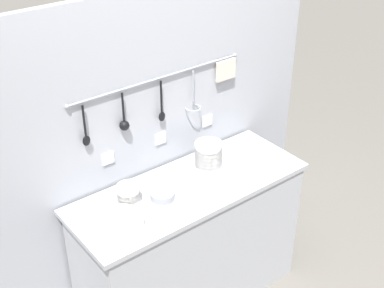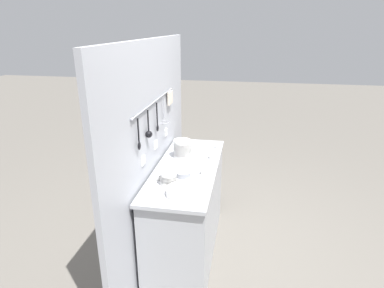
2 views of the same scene
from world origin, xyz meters
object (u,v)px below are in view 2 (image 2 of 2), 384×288
Objects in this scene: steel_mixing_bowl at (183,173)px; cup_back_right at (203,172)px; cup_by_caddy at (212,156)px; cup_beside_plates at (213,162)px; cup_back_left at (192,150)px; plate_stack at (183,191)px; bowl_stack_wide_centre at (182,149)px; cup_centre at (158,177)px; bowl_stack_back_corner at (168,178)px; cup_front_right at (218,146)px; cup_mid_row at (209,167)px.

steel_mixing_bowl is 2.76× the size of cup_back_right.
cup_by_caddy is at bearing -25.23° from steel_mixing_bowl.
steel_mixing_bowl is 0.34m from cup_beside_plates.
cup_back_left is (0.27, 0.24, 0.00)m from cup_beside_plates.
cup_beside_plates is (0.26, -0.22, 0.00)m from steel_mixing_bowl.
plate_stack is at bearing -168.87° from steel_mixing_bowl.
steel_mixing_bowl is at bearing 140.54° from cup_beside_plates.
cup_back_right and cup_by_caddy have the same top height.
bowl_stack_wide_centre is 0.51m from cup_centre.
cup_beside_plates is (0.57, -0.16, -0.00)m from plate_stack.
plate_stack is at bearing -134.64° from bowl_stack_back_corner.
bowl_stack_wide_centre is 0.42m from cup_back_right.
bowl_stack_back_corner is 0.19m from steel_mixing_bowl.
cup_back_left is 1.00× the size of cup_back_right.
bowl_stack_wide_centre is at bearing 153.81° from cup_back_left.
steel_mixing_bowl is at bearing -27.09° from bowl_stack_back_corner.
cup_centre is (-0.11, 0.18, 0.00)m from steel_mixing_bowl.
cup_front_right is 1.00× the size of cup_back_left.
cup_beside_plates is 0.14m from cup_by_caddy.
cup_back_right is at bearing -15.18° from plate_stack.
cup_mid_row is (-0.53, 0.03, 0.00)m from cup_front_right.
cup_front_right and cup_mid_row have the same top height.
cup_mid_row is at bearing -40.63° from bowl_stack_back_corner.
bowl_stack_back_corner reaches higher than cup_centre.
bowl_stack_wide_centre is at bearing 49.50° from cup_mid_row.
cup_beside_plates reaches higher than steel_mixing_bowl.
cup_back_left is at bearing 21.05° from cup_back_right.
bowl_stack_wide_centre is at bearing 91.53° from cup_by_caddy.
cup_beside_plates and cup_back_left have the same top height.
plate_stack is 0.84m from cup_back_left.
cup_back_left is 0.25m from cup_by_caddy.
cup_by_caddy is (0.01, -0.28, -0.06)m from bowl_stack_wide_centre.
cup_mid_row and cup_beside_plates have the same top height.
bowl_stack_wide_centre reaches higher than cup_mid_row.
cup_mid_row is 1.00× the size of cup_beside_plates.
cup_front_right is at bearing -46.65° from bowl_stack_wide_centre.
bowl_stack_back_corner is at bearing -120.56° from cup_centre.
bowl_stack_back_corner is at bearing 152.91° from steel_mixing_bowl.
cup_front_right is 0.63m from cup_back_right.
cup_beside_plates is (0.11, -0.03, 0.00)m from cup_mid_row.
cup_front_right is (0.99, -0.16, -0.00)m from plate_stack.
steel_mixing_bowl is 0.72m from cup_front_right.
cup_beside_plates is 1.00× the size of cup_by_caddy.
cup_front_right is at bearing -19.59° from bowl_stack_back_corner.
cup_centre and cup_back_left have the same top height.
cup_centre and cup_by_caddy have the same top height.
cup_back_right is at bearing -47.67° from bowl_stack_back_corner.
bowl_stack_back_corner reaches higher than cup_back_left.
cup_front_right is 1.00× the size of cup_mid_row.
steel_mixing_bowl is at bearing 154.77° from cup_by_caddy.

